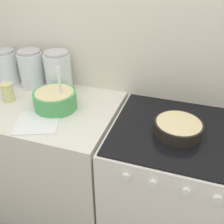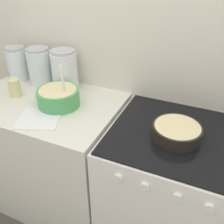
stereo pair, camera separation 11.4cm
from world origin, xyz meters
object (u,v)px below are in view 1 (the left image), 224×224
(mixing_bowl, at_px, (55,99))
(storage_jar_left, at_px, (8,69))
(baking_pan, at_px, (178,128))
(tin_can, at_px, (8,92))
(stove, at_px, (169,187))
(storage_jar_right, at_px, (59,74))
(storage_jar_middle, at_px, (32,71))

(mixing_bowl, distance_m, storage_jar_left, 0.55)
(mixing_bowl, xyz_separation_m, baking_pan, (0.74, -0.03, -0.03))
(baking_pan, relative_size, storage_jar_left, 1.04)
(tin_can, bearing_deg, storage_jar_left, 125.88)
(stove, distance_m, tin_can, 1.19)
(storage_jar_right, relative_size, tin_can, 2.30)
(storage_jar_middle, height_order, storage_jar_right, storage_jar_right)
(storage_jar_left, xyz_separation_m, storage_jar_middle, (0.21, 0.00, 0.01))
(stove, relative_size, tin_can, 7.51)
(storage_jar_middle, bearing_deg, tin_can, -98.44)
(storage_jar_left, bearing_deg, storage_jar_right, 0.00)
(stove, relative_size, mixing_bowl, 3.27)
(storage_jar_right, bearing_deg, baking_pan, -17.23)
(storage_jar_middle, bearing_deg, stove, -12.13)
(storage_jar_right, distance_m, tin_can, 0.34)
(mixing_bowl, relative_size, baking_pan, 1.09)
(mixing_bowl, distance_m, baking_pan, 0.74)
(storage_jar_right, bearing_deg, tin_can, -135.58)
(baking_pan, distance_m, storage_jar_right, 0.87)
(storage_jar_left, distance_m, tin_can, 0.30)
(storage_jar_left, bearing_deg, mixing_bowl, -23.85)
(storage_jar_middle, distance_m, storage_jar_right, 0.21)
(baking_pan, relative_size, storage_jar_middle, 0.96)
(storage_jar_left, relative_size, storage_jar_right, 0.88)
(baking_pan, bearing_deg, mixing_bowl, 177.43)
(storage_jar_middle, relative_size, storage_jar_right, 0.95)
(mixing_bowl, height_order, storage_jar_middle, mixing_bowl)
(stove, bearing_deg, baking_pan, -104.23)
(stove, relative_size, storage_jar_middle, 3.42)
(mixing_bowl, height_order, storage_jar_right, same)
(stove, distance_m, storage_jar_left, 1.38)
(stove, relative_size, storage_jar_right, 3.26)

